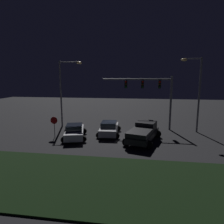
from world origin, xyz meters
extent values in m
plane|color=black|center=(0.00, 0.00, 0.00)|extent=(80.00, 80.00, 0.00)
cube|color=black|center=(0.00, -9.94, 0.05)|extent=(24.83, 7.11, 0.10)
cube|color=black|center=(2.98, -1.73, 0.68)|extent=(3.40, 5.74, 0.55)
cube|color=black|center=(3.31, -0.59, 1.38)|extent=(2.29, 2.33, 0.85)
cube|color=black|center=(3.31, -0.59, 1.50)|extent=(2.11, 1.94, 0.51)
cube|color=black|center=(2.68, -2.77, 1.18)|extent=(2.67, 3.43, 0.45)
cylinder|color=black|center=(2.52, 0.42, 0.40)|extent=(0.80, 0.22, 0.80)
cylinder|color=black|center=(4.50, -0.14, 0.40)|extent=(0.80, 0.22, 0.80)
cylinder|color=black|center=(1.46, -3.32, 0.40)|extent=(0.80, 0.22, 0.80)
cylinder|color=black|center=(3.44, -3.88, 0.40)|extent=(0.80, 0.22, 0.80)
cube|color=silver|center=(-4.10, -1.63, 0.61)|extent=(2.90, 4.72, 0.70)
cube|color=black|center=(-4.04, -1.87, 1.23)|extent=(2.07, 2.35, 0.55)
cylinder|color=black|center=(-5.39, -0.43, 0.32)|extent=(0.64, 0.22, 0.64)
cylinder|color=black|center=(-3.61, 0.06, 0.32)|extent=(0.64, 0.22, 0.64)
cylinder|color=black|center=(-4.59, -3.31, 0.32)|extent=(0.64, 0.22, 0.64)
cylinder|color=black|center=(-2.82, -2.83, 0.32)|extent=(0.64, 0.22, 0.64)
cube|color=#B7B7BC|center=(-0.73, 0.23, 0.61)|extent=(2.05, 4.50, 0.70)
cube|color=black|center=(-0.72, -0.02, 1.23)|extent=(1.71, 2.09, 0.55)
cylinder|color=black|center=(-1.74, 1.68, 0.32)|extent=(0.64, 0.22, 0.64)
cylinder|color=black|center=(0.10, 1.78, 0.32)|extent=(0.64, 0.22, 0.64)
cylinder|color=black|center=(-1.57, -1.31, 0.32)|extent=(0.64, 0.22, 0.64)
cylinder|color=black|center=(0.27, -1.21, 0.32)|extent=(0.64, 0.22, 0.64)
cylinder|color=slate|center=(6.24, 3.42, 3.25)|extent=(0.24, 0.24, 6.50)
cylinder|color=slate|center=(2.14, 3.42, 6.10)|extent=(8.20, 0.18, 0.18)
cube|color=black|center=(4.84, 3.42, 5.50)|extent=(0.32, 0.44, 0.95)
sphere|color=red|center=(4.84, 3.19, 5.80)|extent=(0.22, 0.22, 0.22)
sphere|color=#59380A|center=(4.84, 3.19, 5.50)|extent=(0.22, 0.22, 0.22)
sphere|color=#0C4719|center=(4.84, 3.19, 5.20)|extent=(0.22, 0.22, 0.22)
cube|color=black|center=(2.84, 3.42, 5.50)|extent=(0.32, 0.44, 0.95)
sphere|color=red|center=(2.84, 3.19, 5.80)|extent=(0.22, 0.22, 0.22)
sphere|color=#59380A|center=(2.84, 3.19, 5.50)|extent=(0.22, 0.22, 0.22)
sphere|color=#0C4719|center=(2.84, 3.19, 5.20)|extent=(0.22, 0.22, 0.22)
cube|color=black|center=(0.84, 3.42, 5.50)|extent=(0.32, 0.44, 0.95)
sphere|color=red|center=(0.84, 3.19, 5.80)|extent=(0.22, 0.22, 0.22)
sphere|color=#59380A|center=(0.84, 3.19, 5.50)|extent=(0.22, 0.22, 0.22)
sphere|color=#0C4719|center=(0.84, 3.19, 5.20)|extent=(0.22, 0.22, 0.22)
cylinder|color=slate|center=(-7.43, 3.13, 4.17)|extent=(0.20, 0.20, 8.33)
cylinder|color=slate|center=(-6.17, 3.13, 8.18)|extent=(2.52, 0.12, 0.12)
ellipsoid|color=#F9CC72|center=(-4.91, 3.13, 8.08)|extent=(0.70, 0.44, 0.30)
cylinder|color=slate|center=(9.23, 2.75, 4.25)|extent=(0.20, 0.20, 8.50)
cylinder|color=slate|center=(8.29, 2.75, 8.35)|extent=(1.88, 0.12, 0.12)
ellipsoid|color=#F9CC72|center=(7.35, 2.75, 8.25)|extent=(0.70, 0.44, 0.30)
cylinder|color=slate|center=(-6.30, -1.65, 1.10)|extent=(0.07, 0.07, 2.20)
cylinder|color=#B20C0F|center=(-6.30, -1.68, 1.85)|extent=(0.76, 0.03, 0.76)
camera|label=1|loc=(2.70, -20.87, 6.23)|focal=31.71mm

